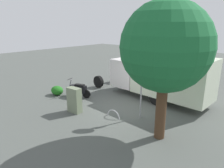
{
  "coord_description": "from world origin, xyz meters",
  "views": [
    {
      "loc": [
        -6.57,
        8.61,
        4.61
      ],
      "look_at": [
        1.39,
        -0.62,
        1.05
      ],
      "focal_mm": 32.35,
      "sensor_mm": 36.0,
      "label": 1
    }
  ],
  "objects_px": {
    "motorcycle": "(78,89)",
    "street_tree": "(166,48)",
    "box_truck_near": "(158,75)",
    "utility_cabinet": "(74,100)",
    "bike_rack_hoop": "(113,117)",
    "stop_sign": "(142,76)"
  },
  "relations": [
    {
      "from": "motorcycle",
      "to": "stop_sign",
      "type": "distance_m",
      "value": 5.13
    },
    {
      "from": "street_tree",
      "to": "bike_rack_hoop",
      "type": "distance_m",
      "value": 4.68
    },
    {
      "from": "street_tree",
      "to": "utility_cabinet",
      "type": "relative_size",
      "value": 4.01
    },
    {
      "from": "box_truck_near",
      "to": "utility_cabinet",
      "type": "bearing_deg",
      "value": 67.02
    },
    {
      "from": "stop_sign",
      "to": "street_tree",
      "type": "distance_m",
      "value": 2.54
    },
    {
      "from": "motorcycle",
      "to": "bike_rack_hoop",
      "type": "height_order",
      "value": "motorcycle"
    },
    {
      "from": "stop_sign",
      "to": "utility_cabinet",
      "type": "bearing_deg",
      "value": 29.27
    },
    {
      "from": "stop_sign",
      "to": "street_tree",
      "type": "bearing_deg",
      "value": 147.39
    },
    {
      "from": "box_truck_near",
      "to": "motorcycle",
      "type": "height_order",
      "value": "box_truck_near"
    },
    {
      "from": "utility_cabinet",
      "to": "bike_rack_hoop",
      "type": "distance_m",
      "value": 2.34
    },
    {
      "from": "box_truck_near",
      "to": "street_tree",
      "type": "relative_size",
      "value": 1.51
    },
    {
      "from": "stop_sign",
      "to": "street_tree",
      "type": "relative_size",
      "value": 0.59
    },
    {
      "from": "bike_rack_hoop",
      "to": "stop_sign",
      "type": "bearing_deg",
      "value": -140.25
    },
    {
      "from": "bike_rack_hoop",
      "to": "box_truck_near",
      "type": "bearing_deg",
      "value": -94.82
    },
    {
      "from": "box_truck_near",
      "to": "utility_cabinet",
      "type": "height_order",
      "value": "box_truck_near"
    },
    {
      "from": "motorcycle",
      "to": "street_tree",
      "type": "xyz_separation_m",
      "value": [
        -6.52,
        1.05,
        3.28
      ]
    },
    {
      "from": "box_truck_near",
      "to": "bike_rack_hoop",
      "type": "xyz_separation_m",
      "value": [
        0.34,
        3.97,
        -1.6
      ]
    },
    {
      "from": "box_truck_near",
      "to": "bike_rack_hoop",
      "type": "bearing_deg",
      "value": 88.51
    },
    {
      "from": "stop_sign",
      "to": "utility_cabinet",
      "type": "height_order",
      "value": "stop_sign"
    },
    {
      "from": "motorcycle",
      "to": "bike_rack_hoop",
      "type": "distance_m",
      "value": 3.92
    },
    {
      "from": "motorcycle",
      "to": "street_tree",
      "type": "bearing_deg",
      "value": 151.3
    },
    {
      "from": "motorcycle",
      "to": "stop_sign",
      "type": "relative_size",
      "value": 0.53
    }
  ]
}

